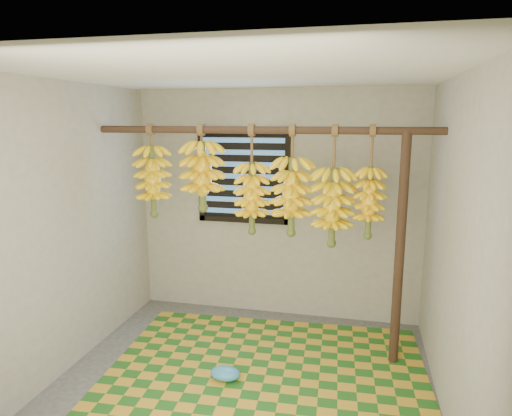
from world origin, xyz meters
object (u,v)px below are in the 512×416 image
(plastic_bag, at_px, (225,373))
(banana_bunch_e, at_px, (333,207))
(support_post, at_px, (400,252))
(banana_bunch_b, at_px, (202,176))
(banana_bunch_a, at_px, (153,181))
(banana_bunch_f, at_px, (369,202))
(banana_bunch_d, at_px, (292,196))
(banana_bunch_c, at_px, (252,198))
(woven_mat, at_px, (265,376))

(plastic_bag, relative_size, banana_bunch_e, 0.24)
(support_post, height_order, banana_bunch_b, banana_bunch_b)
(banana_bunch_b, distance_m, banana_bunch_e, 1.19)
(banana_bunch_a, relative_size, banana_bunch_b, 1.10)
(banana_bunch_a, xyz_separation_m, banana_bunch_b, (0.48, -0.00, 0.06))
(banana_bunch_f, bearing_deg, banana_bunch_b, 180.00)
(banana_bunch_e, height_order, banana_bunch_f, same)
(banana_bunch_d, relative_size, banana_bunch_f, 1.01)
(support_post, distance_m, banana_bunch_f, 0.49)
(support_post, xyz_separation_m, banana_bunch_a, (-2.21, 0.00, 0.53))
(banana_bunch_a, distance_m, banana_bunch_e, 1.66)
(banana_bunch_c, bearing_deg, support_post, 0.00)
(support_post, xyz_separation_m, banana_bunch_d, (-0.92, 0.00, 0.44))
(support_post, bearing_deg, banana_bunch_e, 180.00)
(banana_bunch_c, relative_size, banana_bunch_d, 1.01)
(banana_bunch_b, distance_m, banana_bunch_d, 0.82)
(plastic_bag, bearing_deg, support_post, 24.59)
(woven_mat, relative_size, banana_bunch_d, 2.77)
(banana_bunch_c, height_order, banana_bunch_e, same)
(support_post, height_order, plastic_bag, support_post)
(woven_mat, distance_m, plastic_bag, 0.34)
(plastic_bag, height_order, banana_bunch_f, banana_bunch_f)
(banana_bunch_a, height_order, banana_bunch_d, same)
(banana_bunch_e, distance_m, banana_bunch_f, 0.31)
(banana_bunch_a, relative_size, banana_bunch_d, 0.89)
(banana_bunch_b, height_order, banana_bunch_e, same)
(banana_bunch_c, distance_m, banana_bunch_f, 1.01)
(banana_bunch_b, bearing_deg, banana_bunch_f, 0.00)
(support_post, distance_m, woven_mat, 1.52)
(banana_bunch_b, height_order, banana_bunch_d, same)
(woven_mat, bearing_deg, banana_bunch_b, 144.86)
(plastic_bag, height_order, banana_bunch_d, banana_bunch_d)
(woven_mat, height_order, banana_bunch_a, banana_bunch_a)
(banana_bunch_b, xyz_separation_m, banana_bunch_d, (0.81, 0.00, -0.15))
(support_post, xyz_separation_m, banana_bunch_b, (-1.73, 0.00, 0.59))
(plastic_bag, distance_m, banana_bunch_c, 1.48)
(support_post, distance_m, banana_bunch_e, 0.67)
(support_post, relative_size, plastic_bag, 7.95)
(support_post, distance_m, banana_bunch_a, 2.28)
(banana_bunch_d, bearing_deg, banana_bunch_c, 180.00)
(woven_mat, xyz_separation_m, banana_bunch_b, (-0.69, 0.48, 1.58))
(support_post, distance_m, banana_bunch_d, 1.02)
(banana_bunch_a, bearing_deg, banana_bunch_b, -0.00)
(banana_bunch_b, bearing_deg, banana_bunch_e, 0.00)
(plastic_bag, distance_m, banana_bunch_f, 1.84)
(banana_bunch_a, xyz_separation_m, banana_bunch_d, (1.29, -0.00, -0.09))
(plastic_bag, xyz_separation_m, banana_bunch_c, (0.07, 0.62, 1.35))
(banana_bunch_c, bearing_deg, woven_mat, -64.59)
(support_post, relative_size, banana_bunch_c, 2.08)
(banana_bunch_b, relative_size, banana_bunch_c, 0.80)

